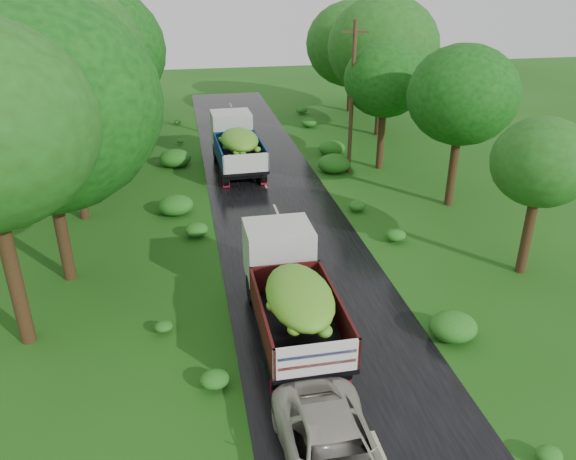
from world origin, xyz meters
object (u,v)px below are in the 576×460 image
object	(u,v)px
utility_pole	(352,98)
car	(333,455)
truck_near	(290,286)
truck_far	(236,142)

from	to	relation	value
utility_pole	car	bearing A→B (deg)	-95.31
truck_near	utility_pole	bearing A→B (deg)	66.07
truck_near	utility_pole	world-z (taller)	utility_pole
car	truck_near	bearing A→B (deg)	88.24
truck_near	car	xyz separation A→B (m)	(-0.17, -6.35, -0.93)
utility_pole	truck_far	bearing A→B (deg)	175.88
car	utility_pole	bearing A→B (deg)	72.37
truck_far	utility_pole	distance (m)	7.36
truck_near	car	world-z (taller)	truck_near
truck_far	utility_pole	world-z (taller)	utility_pole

